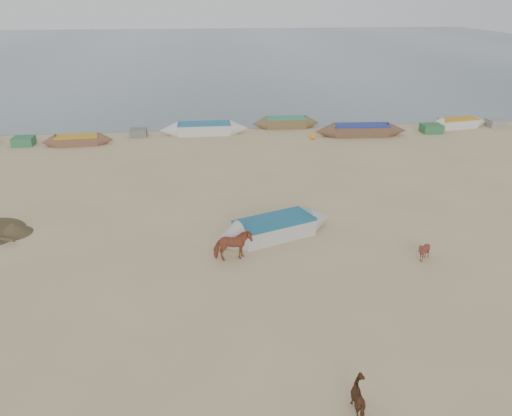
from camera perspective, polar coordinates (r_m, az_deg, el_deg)
The scene contains 8 objects.
ground at distance 19.29m, azimuth 1.35°, elevation -7.44°, with size 140.00×140.00×0.00m, color tan.
sea at distance 98.92m, azimuth -5.35°, elevation 17.59°, with size 160.00×160.00×0.00m, color slate.
cow_adult at distance 19.90m, azimuth -2.68°, elevation -4.32°, with size 0.69×1.51×1.27m, color #974B31.
calf_front at distance 21.01m, azimuth 18.61°, elevation -4.70°, with size 0.68×0.76×0.84m, color maroon.
calf_right at distance 13.77m, azimuth 12.08°, elevation -20.53°, with size 0.89×0.76×0.89m, color #55311B.
near_canoe at distance 21.84m, azimuth 2.11°, elevation -2.29°, with size 5.82×1.48×0.84m, color beige, non-canonical shape.
waterline_canoes at distance 37.63m, azimuth -3.89°, elevation 8.81°, with size 43.38×4.59×0.92m.
beach_clutter at distance 37.94m, azimuth 3.12°, elevation 8.74°, with size 43.97×3.01×0.64m.
Camera 1 is at (-2.32, -16.40, 9.89)m, focal length 35.00 mm.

